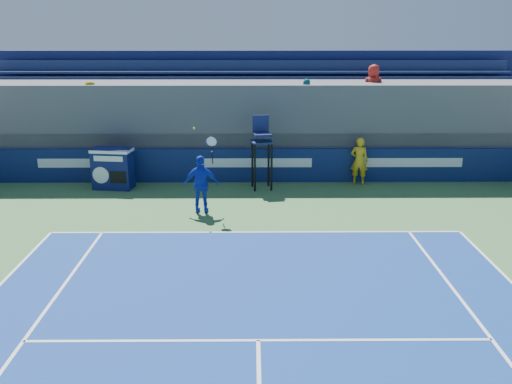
{
  "coord_description": "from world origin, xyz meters",
  "views": [
    {
      "loc": [
        -0.11,
        -2.47,
        5.31
      ],
      "look_at": [
        0.0,
        11.5,
        1.25
      ],
      "focal_mm": 40.0,
      "sensor_mm": 36.0,
      "label": 1
    }
  ],
  "objects_px": {
    "tennis_player": "(201,184)",
    "match_clock": "(113,167)",
    "ball_person": "(359,161)",
    "umpire_chair": "(262,145)"
  },
  "relations": [
    {
      "from": "tennis_player",
      "to": "match_clock",
      "type": "bearing_deg",
      "value": 140.35
    },
    {
      "from": "tennis_player",
      "to": "ball_person",
      "type": "bearing_deg",
      "value": 31.18
    },
    {
      "from": "tennis_player",
      "to": "umpire_chair",
      "type": "bearing_deg",
      "value": 55.38
    },
    {
      "from": "ball_person",
      "to": "tennis_player",
      "type": "height_order",
      "value": "tennis_player"
    },
    {
      "from": "ball_person",
      "to": "umpire_chair",
      "type": "xyz_separation_m",
      "value": [
        -3.39,
        -0.53,
        0.69
      ]
    },
    {
      "from": "match_clock",
      "to": "umpire_chair",
      "type": "xyz_separation_m",
      "value": [
        5.03,
        -0.05,
        0.79
      ]
    },
    {
      "from": "umpire_chair",
      "to": "tennis_player",
      "type": "xyz_separation_m",
      "value": [
        -1.81,
        -2.62,
        -0.65
      ]
    },
    {
      "from": "umpire_chair",
      "to": "tennis_player",
      "type": "height_order",
      "value": "tennis_player"
    },
    {
      "from": "ball_person",
      "to": "match_clock",
      "type": "relative_size",
      "value": 1.18
    },
    {
      "from": "match_clock",
      "to": "ball_person",
      "type": "bearing_deg",
      "value": 3.24
    }
  ]
}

